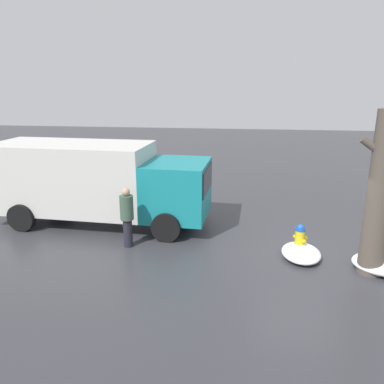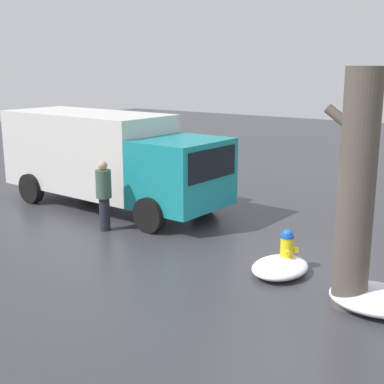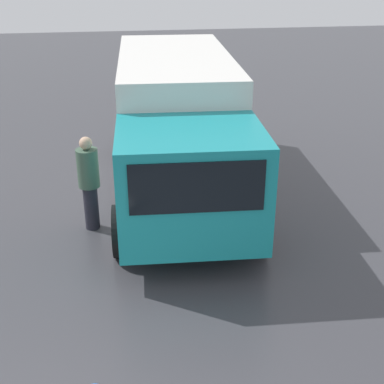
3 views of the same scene
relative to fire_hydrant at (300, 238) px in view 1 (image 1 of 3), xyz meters
The scene contains 8 objects.
ground_plane 0.44m from the fire_hydrant, 32.53° to the left, with size 60.00×60.00×0.00m, color #38383D.
fire_hydrant is the anchor object (origin of this frame).
tree_trunk 2.47m from the fire_hydrant, 150.16° to the left, with size 0.93×0.61×4.09m.
delivery_truck 6.80m from the fire_hydrant, 14.08° to the right, with size 7.33×2.88×2.73m.
pedestrian 4.96m from the fire_hydrant, ahead, with size 0.39×0.39×1.79m.
snow_pile_by_hydrant 2.19m from the fire_hydrant, 159.44° to the left, with size 1.59×1.33×0.35m.
snow_pile_curbside 0.43m from the fire_hydrant, 92.16° to the left, with size 1.05×1.39×0.30m.
snow_pile_by_tree 3.39m from the fire_hydrant, 145.81° to the right, with size 0.76×1.03×0.37m.
Camera 1 is at (1.75, 10.04, 4.64)m, focal length 35.00 mm.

